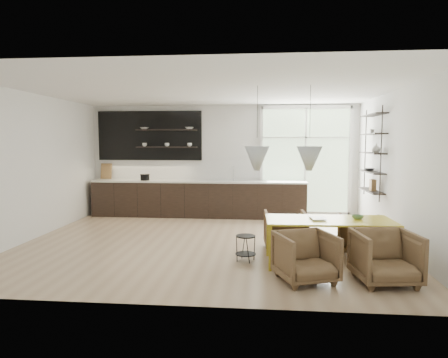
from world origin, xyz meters
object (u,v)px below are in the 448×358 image
Objects in this scene: dining_table at (329,222)px; armchair_back_right at (359,234)px; armchair_back_left at (285,230)px; armchair_front_right at (385,257)px; wire_stool at (246,245)px; armchair_front_left at (306,257)px.

armchair_back_right is at bearing 45.83° from dining_table.
armchair_front_right is (1.26, -1.65, 0.02)m from armchair_back_left.
armchair_back_left is 0.95× the size of armchair_front_right.
armchair_front_right reaches higher than wire_stool.
armchair_front_left is at bearing -119.83° from dining_table.
dining_table is at bearing 59.65° from armchair_back_right.
armchair_front_right is at bearing 124.23° from armchair_back_left.
armchair_back_right is at bearing 34.33° from armchair_front_left.
armchair_back_right is (0.63, 0.69, -0.34)m from dining_table.
armchair_back_left is 1.06m from wire_stool.
dining_table reaches higher than armchair_back_left.
wire_stool is at bearing 176.73° from dining_table.
armchair_back_left is 1.69m from armchair_front_left.
armchair_front_left is at bearing 66.90° from armchair_back_right.
armchair_front_left is 1.08m from armchair_front_right.
wire_stool is (-1.32, 0.04, -0.40)m from dining_table.
dining_table is 0.99m from armchair_back_right.
armchair_back_left reaches higher than armchair_front_left.
dining_table is 1.01m from armchair_front_left.
armchair_front_left is at bearing -45.34° from wire_stool.
dining_table reaches higher than armchair_front_left.
dining_table is 2.63× the size of armchair_front_left.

